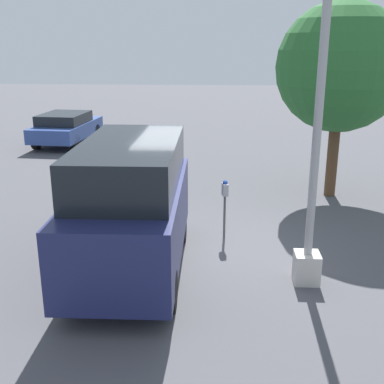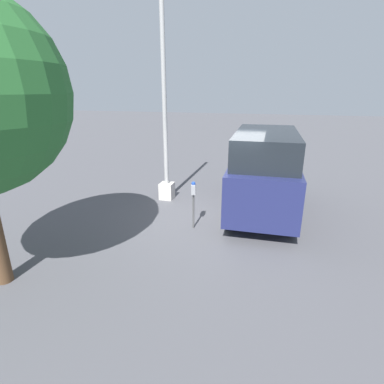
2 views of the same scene
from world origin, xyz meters
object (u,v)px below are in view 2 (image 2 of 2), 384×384
object	(u,v)px
parking_meter_near	(193,194)
lamp_post	(166,145)
parked_van	(264,171)
parking_meter_far	(230,146)

from	to	relation	value
parking_meter_near	lamp_post	distance (m)	2.60
parked_van	lamp_post	bearing A→B (deg)	82.95
lamp_post	parked_van	bearing A→B (deg)	-95.96
parking_meter_near	parking_meter_far	size ratio (longest dim) A/B	1.00
parking_meter_near	parking_meter_far	bearing A→B (deg)	-11.52
parking_meter_far	lamp_post	size ratio (longest dim) A/B	0.21
parking_meter_far	parked_van	xyz separation A→B (m)	(-5.48, -1.77, 0.33)
parking_meter_far	lamp_post	xyz separation A→B (m)	(-5.15, 1.39, 0.88)
parked_van	parking_meter_far	bearing A→B (deg)	16.77
lamp_post	parked_van	xyz separation A→B (m)	(-0.33, -3.15, -0.56)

